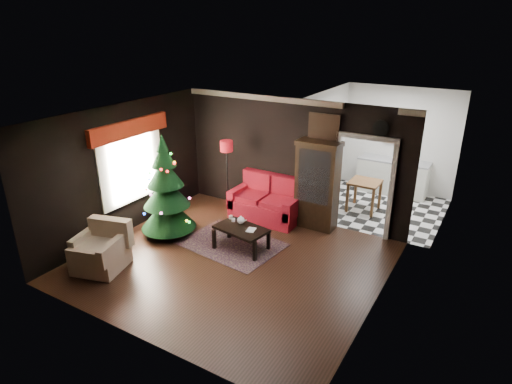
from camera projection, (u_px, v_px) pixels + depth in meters
The scene contains 26 objects.
floor at pixel (232, 262), 8.38m from camera, with size 5.50×5.50×0.00m, color black.
ceiling at pixel (229, 119), 7.34m from camera, with size 5.50×5.50×0.00m, color white.
wall_back at pixel (292, 159), 9.85m from camera, with size 5.50×5.50×0.00m, color black.
wall_front at pixel (128, 255), 5.86m from camera, with size 5.50×5.50×0.00m, color black.
wall_left at pixel (123, 170), 9.16m from camera, with size 5.50×5.50×0.00m, color black.
wall_right at pixel (381, 230), 6.55m from camera, with size 5.50×5.50×0.00m, color black.
doorway at pixel (363, 187), 9.18m from camera, with size 1.10×0.10×2.10m, color beige, non-canonical shape.
left_window at pixel (131, 166), 9.28m from camera, with size 0.05×1.60×1.40m, color white.
valance at pixel (130, 129), 8.94m from camera, with size 0.12×2.10×0.35m, color #9D2311.
kitchen_floor at pixel (378, 208), 10.76m from camera, with size 3.00×3.00×0.00m, color white.
kitchen_window at pixel (400, 129), 11.29m from camera, with size 0.70×0.06×0.70m, color white.
rug at pixel (232, 244), 9.04m from camera, with size 1.99×1.45×0.01m, color #5E4C55.
loveseat at pixel (266, 199), 10.02m from camera, with size 1.70×0.90×1.00m, color maroon, non-canonical shape.
curio_cabinet at pixel (317, 187), 9.48m from camera, with size 0.90×0.45×1.90m, color black, non-canonical shape.
floor_lamp at pixel (227, 180), 10.27m from camera, with size 0.32×0.32×1.90m, color black, non-canonical shape.
christmas_tree at pixel (166, 189), 9.09m from camera, with size 1.17×1.17×2.24m, color black, non-canonical shape.
armchair at pixel (99, 247), 7.98m from camera, with size 0.88×0.88×0.90m, color tan, non-canonical shape.
coffee_table at pixel (241, 238), 8.76m from camera, with size 1.05×0.63×0.47m, color black, non-canonical shape.
teapot at pixel (241, 220), 8.80m from camera, with size 0.18×0.18×0.17m, color white, non-canonical shape.
cup_a at pixel (231, 217), 9.06m from camera, with size 0.08×0.08×0.07m, color silver.
cup_b at pixel (233, 220), 8.93m from camera, with size 0.08×0.08×0.06m, color white.
book at pixel (247, 225), 8.54m from camera, with size 0.16×0.02×0.22m, color #A0805E.
wall_clock at pixel (381, 128), 8.52m from camera, with size 0.32×0.32×0.06m, color white.
painting at pixel (324, 127), 9.14m from camera, with size 0.62×0.05×0.52m, color #AB7E45.
kitchen_counter at pixel (392, 177), 11.56m from camera, with size 1.80×0.60×0.90m, color silver.
kitchen_table at pixel (364, 196), 10.53m from camera, with size 0.70×0.70×0.75m, color brown, non-canonical shape.
Camera 1 is at (4.11, -6.02, 4.37)m, focal length 30.31 mm.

